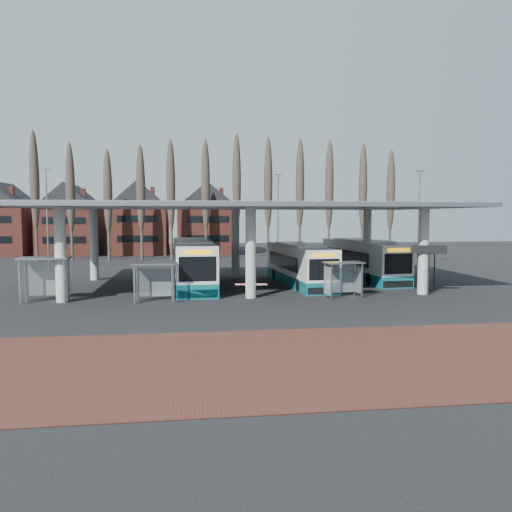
{
  "coord_description": "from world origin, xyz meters",
  "views": [
    {
      "loc": [
        -3.97,
        -29.94,
        5.4
      ],
      "look_at": [
        0.95,
        7.0,
        2.42
      ],
      "focal_mm": 35.0,
      "sensor_mm": 36.0,
      "label": 1
    }
  ],
  "objects": [
    {
      "name": "shelter_2",
      "position": [
        6.04,
        1.8,
        1.74
      ],
      "size": [
        2.75,
        1.68,
        2.39
      ],
      "rotation": [
        0.0,
        0.0,
        0.16
      ],
      "color": "gray",
      "rests_on": "ground"
    },
    {
      "name": "info_sign_0",
      "position": [
        12.22,
        2.06,
        2.87
      ],
      "size": [
        2.26,
        0.71,
        3.43
      ],
      "rotation": [
        0.0,
        0.0,
        -0.26
      ],
      "color": "black",
      "rests_on": "ground"
    },
    {
      "name": "lamp_post_c",
      "position": [
        20.0,
        20.0,
        5.34
      ],
      "size": [
        0.8,
        0.16,
        10.17
      ],
      "color": "slate",
      "rests_on": "ground"
    },
    {
      "name": "info_sign_1",
      "position": [
        14.68,
        6.05,
        2.54
      ],
      "size": [
        1.93,
        0.85,
        3.02
      ],
      "rotation": [
        0.0,
        0.0,
        0.37
      ],
      "color": "black",
      "rests_on": "ground"
    },
    {
      "name": "lamp_post_a",
      "position": [
        -18.0,
        22.0,
        5.34
      ],
      "size": [
        0.8,
        0.16,
        10.17
      ],
      "color": "slate",
      "rests_on": "ground"
    },
    {
      "name": "station_canopy",
      "position": [
        0.0,
        8.0,
        5.68
      ],
      "size": [
        32.0,
        16.0,
        6.34
      ],
      "color": "#B7B7B3",
      "rests_on": "ground"
    },
    {
      "name": "brick_strip",
      "position": [
        0.0,
        -12.0,
        0.01
      ],
      "size": [
        70.0,
        10.0,
        0.03
      ],
      "primitive_type": "cube",
      "color": "#502820",
      "rests_on": "ground"
    },
    {
      "name": "bus_2",
      "position": [
        4.6,
        8.58,
        1.53
      ],
      "size": [
        3.38,
        11.82,
        3.24
      ],
      "rotation": [
        0.0,
        0.0,
        0.08
      ],
      "color": "silver",
      "rests_on": "ground"
    },
    {
      "name": "poplar_row",
      "position": [
        0.0,
        33.0,
        8.78
      ],
      "size": [
        45.1,
        1.1,
        14.5
      ],
      "color": "#473D33",
      "rests_on": "ground"
    },
    {
      "name": "bus_3",
      "position": [
        10.74,
        11.24,
        1.6
      ],
      "size": [
        3.82,
        12.45,
        3.4
      ],
      "rotation": [
        0.0,
        0.0,
        0.1
      ],
      "color": "silver",
      "rests_on": "ground"
    },
    {
      "name": "townhouse_row",
      "position": [
        -15.75,
        44.0,
        5.94
      ],
      "size": [
        36.8,
        10.3,
        12.25
      ],
      "color": "brown",
      "rests_on": "ground"
    },
    {
      "name": "lamp_post_b",
      "position": [
        6.0,
        26.0,
        5.34
      ],
      "size": [
        0.8,
        0.16,
        10.17
      ],
      "color": "slate",
      "rests_on": "ground"
    },
    {
      "name": "barrier",
      "position": [
        0.02,
        2.53,
        0.82
      ],
      "size": [
        2.11,
        0.72,
        1.06
      ],
      "rotation": [
        0.0,
        0.0,
        -0.15
      ],
      "color": "black",
      "rests_on": "ground"
    },
    {
      "name": "shelter_1",
      "position": [
        -6.19,
        1.75,
        1.81
      ],
      "size": [
        2.75,
        1.49,
        2.49
      ],
      "rotation": [
        0.0,
        0.0,
        -0.06
      ],
      "color": "gray",
      "rests_on": "ground"
    },
    {
      "name": "shelter_0",
      "position": [
        -13.02,
        2.73,
        2.07
      ],
      "size": [
        3.07,
        1.56,
        2.84
      ],
      "rotation": [
        0.0,
        0.0,
        0.01
      ],
      "color": "gray",
      "rests_on": "ground"
    },
    {
      "name": "ground",
      "position": [
        0.0,
        0.0,
        0.0
      ],
      "size": [
        140.0,
        140.0,
        0.0
      ],
      "primitive_type": "plane",
      "color": "black",
      "rests_on": "ground"
    },
    {
      "name": "bus_1",
      "position": [
        -3.77,
        8.8,
        1.7
      ],
      "size": [
        3.35,
        13.1,
        3.61
      ],
      "rotation": [
        0.0,
        0.0,
        0.04
      ],
      "color": "silver",
      "rests_on": "ground"
    }
  ]
}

